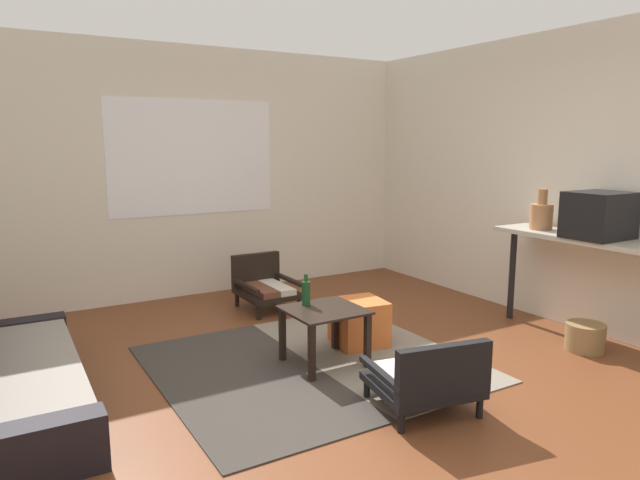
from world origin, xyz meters
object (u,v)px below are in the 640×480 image
at_px(armchair_by_window, 264,285).
at_px(console_shelf, 584,248).
at_px(wicker_basket, 585,337).
at_px(couch, 13,377).
at_px(glass_bottle, 306,292).
at_px(armchair_striped_foreground, 428,378).
at_px(coffee_table, 324,321).
at_px(crt_television, 599,215).
at_px(clay_vase, 541,215).
at_px(ottoman_orange, 359,323).

bearing_deg(armchair_by_window, console_shelf, -49.89).
relative_size(armchair_by_window, wicker_basket, 1.99).
distance_m(couch, armchair_by_window, 2.64).
xyz_separation_m(glass_bottle, wicker_basket, (2.07, -0.99, -0.43)).
height_order(couch, armchair_striped_foreground, couch).
distance_m(couch, console_shelf, 4.40).
xyz_separation_m(coffee_table, glass_bottle, (-0.07, 0.16, 0.19)).
relative_size(coffee_table, glass_bottle, 2.29).
relative_size(armchair_by_window, console_shelf, 0.39).
height_order(armchair_striped_foreground, console_shelf, console_shelf).
distance_m(crt_television, clay_vase, 0.56).
bearing_deg(wicker_basket, console_shelf, 49.03).
bearing_deg(console_shelf, glass_bottle, 160.06).
relative_size(console_shelf, clay_vase, 4.33).
relative_size(armchair_striped_foreground, crt_television, 1.51).
bearing_deg(armchair_striped_foreground, wicker_basket, 5.30).
height_order(armchair_by_window, crt_television, crt_television).
relative_size(armchair_by_window, clay_vase, 1.70).
xyz_separation_m(console_shelf, crt_television, (-0.00, -0.11, 0.29)).
height_order(couch, crt_television, crt_television).
relative_size(armchair_striped_foreground, wicker_basket, 2.33).
height_order(armchair_by_window, ottoman_orange, armchair_by_window).
bearing_deg(glass_bottle, armchair_by_window, 77.49).
distance_m(ottoman_orange, crt_television, 2.15).
distance_m(coffee_table, crt_television, 2.40).
height_order(armchair_striped_foreground, crt_television, crt_television).
bearing_deg(wicker_basket, armchair_striped_foreground, -174.70).
height_order(armchair_by_window, clay_vase, clay_vase).
relative_size(coffee_table, armchair_by_window, 0.91).
bearing_deg(wicker_basket, coffee_table, 157.39).
distance_m(coffee_table, wicker_basket, 2.18).
xyz_separation_m(armchair_by_window, clay_vase, (1.90, -1.82, 0.80)).
relative_size(coffee_table, console_shelf, 0.36).
xyz_separation_m(crt_television, wicker_basket, (-0.16, -0.07, -0.99)).
relative_size(couch, crt_television, 4.36).
height_order(coffee_table, wicker_basket, coffee_table).
bearing_deg(couch, clay_vase, -7.84).
bearing_deg(glass_bottle, ottoman_orange, 6.51).
relative_size(armchair_by_window, armchair_striped_foreground, 0.85).
distance_m(armchair_striped_foreground, wicker_basket, 1.86).
xyz_separation_m(crt_television, glass_bottle, (-2.22, 0.92, -0.56)).
xyz_separation_m(armchair_by_window, console_shelf, (1.90, -2.26, 0.56)).
xyz_separation_m(clay_vase, glass_bottle, (-2.23, 0.37, -0.50)).
bearing_deg(couch, armchair_by_window, 27.85).
bearing_deg(clay_vase, crt_television, -90.33).
bearing_deg(armchair_striped_foreground, console_shelf, 10.02).
height_order(coffee_table, armchair_striped_foreground, armchair_striped_foreground).
relative_size(couch, glass_bottle, 8.49).
relative_size(couch, console_shelf, 1.33).
distance_m(clay_vase, wicker_basket, 1.13).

